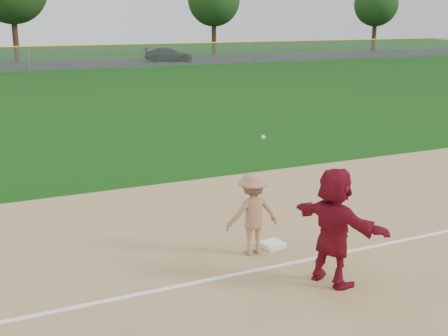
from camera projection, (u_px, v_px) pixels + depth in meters
name	position (u px, v px, depth m)	size (l,w,h in m)	color
ground	(256.00, 251.00, 10.87)	(160.00, 160.00, 0.00)	#0F3E0B
foul_line	(276.00, 266.00, 10.16)	(60.00, 0.10, 0.01)	white
parking_asphalt	(23.00, 66.00, 51.29)	(120.00, 10.00, 0.01)	black
first_base	(273.00, 245.00, 11.02)	(0.40, 0.40, 0.09)	white
base_runner	(334.00, 226.00, 9.30)	(1.88, 0.60, 2.03)	maroon
car_right	(168.00, 54.00, 55.78)	(1.93, 4.76, 1.38)	black
first_base_play	(253.00, 213.00, 10.54)	(1.08, 0.68, 2.27)	gray
outfield_fence	(28.00, 47.00, 45.50)	(110.00, 0.12, 110.00)	#999EA0
tree_3	(214.00, 0.00, 64.42)	(6.00, 6.00, 9.19)	#312112
tree_4	(376.00, 4.00, 71.88)	(5.60, 5.60, 8.67)	#312212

